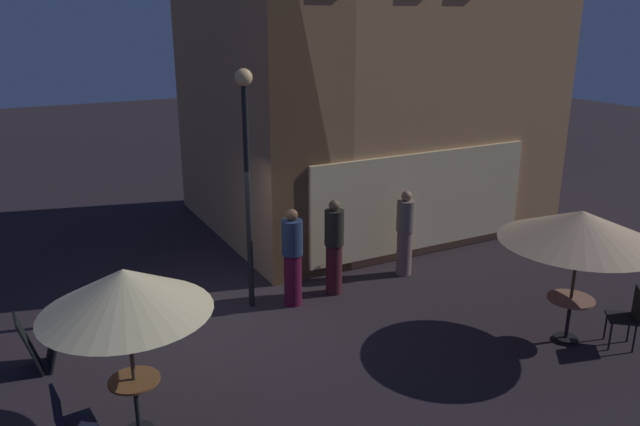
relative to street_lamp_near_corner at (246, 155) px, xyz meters
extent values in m
plane|color=black|center=(-0.90, -0.24, -2.78)|extent=(60.00, 60.00, 0.00)
cube|color=tan|center=(4.52, 1.47, 1.22)|extent=(7.66, 1.76, 8.00)
cube|color=tan|center=(1.57, 3.67, 1.22)|extent=(1.76, 6.15, 8.00)
cube|color=beige|center=(4.14, 0.55, -1.53)|extent=(5.37, 0.08, 2.10)
cylinder|color=black|center=(0.00, 0.00, -0.79)|extent=(0.10, 0.10, 3.97)
sphere|color=#FCCC83|center=(0.00, 0.00, 1.28)|extent=(0.29, 0.29, 0.29)
cube|color=black|center=(-3.31, -0.47, -2.33)|extent=(0.29, 0.56, 0.87)
cube|color=black|center=(-3.67, -0.48, -2.33)|extent=(0.29, 0.56, 0.87)
cylinder|color=black|center=(-2.59, -2.68, -2.40)|extent=(0.06, 0.06, 0.74)
cylinder|color=brown|center=(-2.59, -2.68, -2.02)|extent=(0.63, 0.63, 0.03)
cylinder|color=black|center=(4.01, -3.53, -2.76)|extent=(0.40, 0.40, 0.03)
cylinder|color=black|center=(4.01, -3.53, -2.42)|extent=(0.06, 0.06, 0.72)
cylinder|color=#8A5D4A|center=(4.01, -3.53, -2.05)|extent=(0.73, 0.73, 0.03)
cylinder|color=#4A3827|center=(-2.59, -2.68, -1.69)|extent=(0.05, 0.05, 2.18)
cone|color=beige|center=(-2.59, -2.68, -0.82)|extent=(2.02, 2.02, 0.54)
cylinder|color=black|center=(4.01, -3.53, -2.75)|extent=(0.36, 0.36, 0.06)
cylinder|color=#48371F|center=(4.01, -3.53, -1.70)|extent=(0.05, 0.05, 2.14)
cone|color=tan|center=(4.01, -3.53, -0.83)|extent=(2.43, 2.43, 0.50)
cube|color=black|center=(-3.30, -2.76, -2.34)|extent=(0.46, 0.46, 0.04)
cube|color=black|center=(-3.48, -2.78, -2.08)|extent=(0.09, 0.41, 0.48)
cylinder|color=black|center=(4.36, -4.06, -2.54)|extent=(0.03, 0.03, 0.47)
cylinder|color=black|center=(4.59, -3.80, -2.54)|extent=(0.03, 0.03, 0.47)
cylinder|color=black|center=(4.63, -4.28, -2.54)|extent=(0.03, 0.03, 0.47)
cylinder|color=black|center=(4.85, -4.02, -2.54)|extent=(0.03, 0.03, 0.47)
cube|color=black|center=(4.61, -4.04, -2.29)|extent=(0.61, 0.61, 0.04)
cube|color=black|center=(4.76, -4.17, -2.02)|extent=(0.31, 0.36, 0.49)
cylinder|color=#7E615B|center=(3.26, -0.08, -2.31)|extent=(0.31, 0.31, 0.93)
cylinder|color=#756559|center=(3.26, -0.08, -1.54)|extent=(0.36, 0.36, 0.62)
sphere|color=#946C50|center=(3.26, -0.08, -1.13)|extent=(0.21, 0.21, 0.21)
cylinder|color=#45191F|center=(1.58, -0.20, -2.29)|extent=(0.31, 0.31, 0.97)
cylinder|color=black|center=(1.58, -0.20, -1.48)|extent=(0.36, 0.36, 0.66)
sphere|color=brown|center=(1.58, -0.20, -1.05)|extent=(0.21, 0.21, 0.21)
cylinder|color=#520F28|center=(0.69, -0.28, -2.29)|extent=(0.32, 0.32, 0.97)
cylinder|color=#22304D|center=(0.69, -0.28, -1.49)|extent=(0.37, 0.37, 0.63)
sphere|color=brown|center=(0.69, -0.28, -1.08)|extent=(0.21, 0.21, 0.21)
camera|label=1|loc=(-3.65, -9.54, 2.23)|focal=34.75mm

